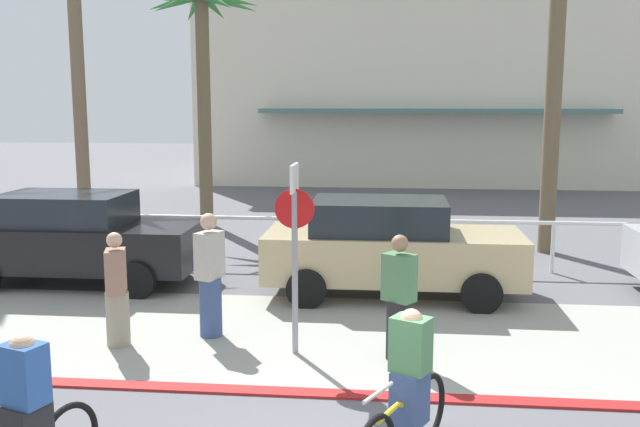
{
  "coord_description": "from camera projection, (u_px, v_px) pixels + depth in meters",
  "views": [
    {
      "loc": [
        0.27,
        -5.48,
        3.36
      ],
      "look_at": [
        -0.9,
        6.0,
        1.52
      ],
      "focal_mm": 39.53,
      "sensor_mm": 36.0,
      "label": 1
    }
  ],
  "objects": [
    {
      "name": "rail_fence",
      "position": [
        377.0,
        228.0,
        14.15
      ],
      "size": [
        25.46,
        0.08,
        1.04
      ],
      "color": "white",
      "rests_on": "ground"
    },
    {
      "name": "palm_tree_3",
      "position": [
        203.0,
        42.0,
        18.6
      ],
      "size": [
        3.28,
        3.06,
        6.3
      ],
      "color": "brown",
      "rests_on": "ground"
    },
    {
      "name": "building_backdrop",
      "position": [
        428.0,
        84.0,
        32.11
      ],
      "size": [
        19.54,
        12.41,
        8.26
      ],
      "color": "beige",
      "rests_on": "ground"
    },
    {
      "name": "car_tan_2",
      "position": [
        390.0,
        247.0,
        12.17
      ],
      "size": [
        4.4,
        2.02,
        1.69
      ],
      "color": "tan",
      "rests_on": "ground"
    },
    {
      "name": "cyclist_yellow_1",
      "position": [
        408.0,
        391.0,
        6.55
      ],
      "size": [
        0.9,
        1.64,
        1.5
      ],
      "color": "black",
      "rests_on": "ground"
    },
    {
      "name": "car_black_1",
      "position": [
        76.0,
        237.0,
        13.0
      ],
      "size": [
        4.4,
        2.02,
        1.69
      ],
      "color": "black",
      "rests_on": "ground"
    },
    {
      "name": "ground_plane",
      "position": [
        378.0,
        253.0,
        15.76
      ],
      "size": [
        80.0,
        80.0,
        0.0
      ],
      "primitive_type": "plane",
      "color": "#5B5B60"
    },
    {
      "name": "pedestrian_3",
      "position": [
        399.0,
        303.0,
        9.12
      ],
      "size": [
        0.48,
        0.45,
        1.67
      ],
      "color": "#232326",
      "rests_on": "ground"
    },
    {
      "name": "stop_sign_bike_lane",
      "position": [
        295.0,
        232.0,
        9.18
      ],
      "size": [
        0.52,
        0.56,
        2.56
      ],
      "color": "gray",
      "rests_on": "ground"
    },
    {
      "name": "pedestrian_2",
      "position": [
        117.0,
        295.0,
        9.64
      ],
      "size": [
        0.4,
        0.46,
        1.61
      ],
      "color": "gray",
      "rests_on": "ground"
    },
    {
      "name": "curb_paint",
      "position": [
        364.0,
        395.0,
        8.09
      ],
      "size": [
        44.0,
        0.24,
        0.03
      ],
      "primitive_type": "cube",
      "color": "maroon",
      "rests_on": "ground"
    },
    {
      "name": "sidewalk_strip",
      "position": [
        370.0,
        338.0,
        10.06
      ],
      "size": [
        44.0,
        4.0,
        0.02
      ],
      "primitive_type": "cube",
      "color": "#9E9E93",
      "rests_on": "ground"
    },
    {
      "name": "pedestrian_0",
      "position": [
        210.0,
        280.0,
        10.02
      ],
      "size": [
        0.41,
        0.47,
        1.81
      ],
      "color": "#384C7A",
      "rests_on": "ground"
    },
    {
      "name": "cyclist_red_0",
      "position": [
        23.0,
        426.0,
        5.84
      ],
      "size": [
        0.67,
        1.73,
        1.5
      ],
      "color": "black",
      "rests_on": "ground"
    }
  ]
}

